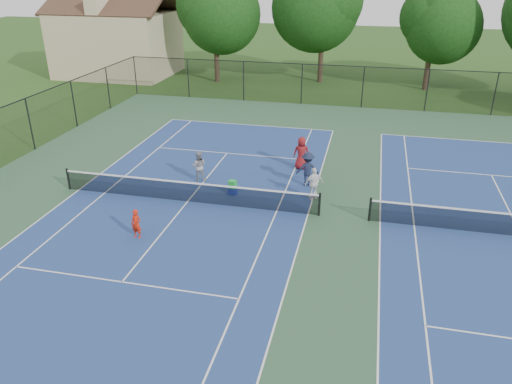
% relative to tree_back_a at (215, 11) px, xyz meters
% --- Properties ---
extents(ground, '(140.00, 140.00, 0.00)m').
position_rel_tree_back_a_xyz_m(ground, '(13.00, -24.00, -6.04)').
color(ground, '#234716').
rests_on(ground, ground).
extents(court_pad, '(36.00, 36.00, 0.01)m').
position_rel_tree_back_a_xyz_m(court_pad, '(13.00, -24.00, -6.03)').
color(court_pad, '#2F5335').
rests_on(court_pad, ground).
extents(tennis_court_left, '(12.00, 23.83, 1.07)m').
position_rel_tree_back_a_xyz_m(tennis_court_left, '(6.00, -24.00, -5.94)').
color(tennis_court_left, navy).
rests_on(tennis_court_left, ground).
extents(perimeter_fence, '(36.08, 36.08, 3.02)m').
position_rel_tree_back_a_xyz_m(perimeter_fence, '(13.00, -24.00, -4.44)').
color(perimeter_fence, black).
rests_on(perimeter_fence, ground).
extents(tree_back_a, '(6.80, 6.80, 9.15)m').
position_rel_tree_back_a_xyz_m(tree_back_a, '(0.00, 0.00, 0.00)').
color(tree_back_a, '#2D2116').
rests_on(tree_back_a, ground).
extents(tree_back_b, '(7.60, 7.60, 10.03)m').
position_rel_tree_back_a_xyz_m(tree_back_b, '(9.00, 2.00, 0.56)').
color(tree_back_b, '#2D2116').
rests_on(tree_back_b, ground).
extents(tree_back_c, '(6.00, 6.00, 8.40)m').
position_rel_tree_back_a_xyz_m(tree_back_c, '(18.00, 1.00, -0.56)').
color(tree_back_c, '#2D2116').
rests_on(tree_back_c, ground).
extents(clapboard_house, '(10.80, 8.10, 7.65)m').
position_rel_tree_back_a_xyz_m(clapboard_house, '(-10.00, 1.00, -2.95)').
color(clapboard_house, tan).
rests_on(clapboard_house, ground).
extents(child_player, '(0.48, 0.36, 1.20)m').
position_rel_tree_back_a_xyz_m(child_player, '(5.20, -27.48, -5.44)').
color(child_player, red).
rests_on(child_player, ground).
extents(instructor, '(0.84, 0.71, 1.52)m').
position_rel_tree_back_a_xyz_m(instructor, '(5.73, -21.56, -5.28)').
color(instructor, '#969799').
rests_on(instructor, ground).
extents(bystander_a, '(0.97, 0.77, 1.54)m').
position_rel_tree_back_a_xyz_m(bystander_a, '(11.50, -22.43, -5.27)').
color(bystander_a, white).
rests_on(bystander_a, ground).
extents(bystander_b, '(1.17, 0.78, 1.69)m').
position_rel_tree_back_a_xyz_m(bystander_b, '(11.02, -20.95, -5.19)').
color(bystander_b, '#1A213A').
rests_on(bystander_b, ground).
extents(bystander_c, '(0.89, 0.63, 1.72)m').
position_rel_tree_back_a_xyz_m(bystander_c, '(10.41, -18.90, -5.18)').
color(bystander_c, maroon).
rests_on(bystander_c, ground).
extents(ball_crate, '(0.40, 0.32, 0.30)m').
position_rel_tree_back_a_xyz_m(ball_crate, '(7.76, -22.72, -5.89)').
color(ball_crate, '#162B98').
rests_on(ball_crate, ground).
extents(ball_hopper, '(0.38, 0.33, 0.37)m').
position_rel_tree_back_a_xyz_m(ball_hopper, '(7.76, -22.72, -5.55)').
color(ball_hopper, green).
rests_on(ball_hopper, ball_crate).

